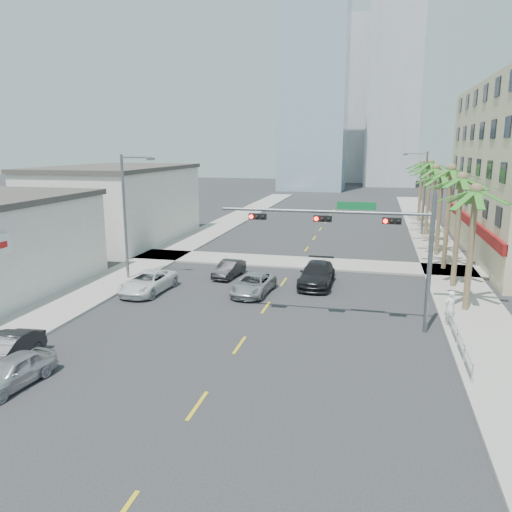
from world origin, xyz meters
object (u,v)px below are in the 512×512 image
(car_parked_far, at_px, (148,282))
(car_lane_left, at_px, (229,269))
(car_parked_near, at_px, (13,371))
(car_parked_mid, at_px, (5,352))
(car_lane_right, at_px, (317,274))
(traffic_signal_mast, at_px, (367,235))
(pedestrian, at_px, (450,308))
(car_lane_center, at_px, (253,284))

(car_parked_far, xyz_separation_m, car_lane_left, (4.12, 5.12, -0.08))
(car_parked_near, xyz_separation_m, car_lane_left, (3.58, 18.72, -0.04))
(car_parked_mid, height_order, car_lane_right, car_lane_right)
(traffic_signal_mast, height_order, car_parked_mid, traffic_signal_mast)
(pedestrian, bearing_deg, traffic_signal_mast, -13.85)
(car_lane_left, bearing_deg, car_parked_near, -93.81)
(traffic_signal_mast, relative_size, pedestrian, 5.87)
(traffic_signal_mast, relative_size, car_parked_near, 2.91)
(pedestrian, bearing_deg, car_lane_center, -44.29)
(car_lane_left, relative_size, car_lane_right, 0.68)
(pedestrian, bearing_deg, car_parked_mid, -0.77)
(car_parked_far, height_order, pedestrian, pedestrian)
(car_parked_far, xyz_separation_m, car_lane_right, (10.75, 4.37, 0.09))
(car_parked_far, distance_m, pedestrian, 18.79)
(car_parked_near, height_order, pedestrian, pedestrian)
(car_parked_near, relative_size, car_lane_left, 1.02)
(car_parked_near, bearing_deg, car_parked_mid, 143.20)
(car_parked_far, bearing_deg, car_lane_left, 54.96)
(car_parked_near, bearing_deg, traffic_signal_mast, 43.86)
(car_parked_near, height_order, car_lane_left, car_parked_near)
(car_parked_near, relative_size, car_parked_mid, 0.91)
(car_parked_far, relative_size, car_lane_right, 0.92)
(car_parked_near, distance_m, car_lane_center, 16.21)
(traffic_signal_mast, bearing_deg, car_parked_far, 166.56)
(car_parked_far, relative_size, car_lane_center, 1.08)
(traffic_signal_mast, xyz_separation_m, car_parked_mid, (-15.18, -8.69, -4.37))
(car_parked_mid, height_order, pedestrian, pedestrian)
(car_parked_mid, bearing_deg, pedestrian, 20.91)
(traffic_signal_mast, distance_m, car_lane_center, 9.68)
(traffic_signal_mast, relative_size, car_parked_mid, 2.64)
(car_parked_near, distance_m, car_parked_far, 13.61)
(car_parked_mid, bearing_deg, traffic_signal_mast, 24.35)
(car_parked_near, relative_size, car_lane_right, 0.70)
(car_parked_near, distance_m, pedestrian, 21.33)
(car_parked_near, distance_m, car_parked_mid, 2.21)
(traffic_signal_mast, height_order, car_parked_far, traffic_signal_mast)
(car_lane_left, relative_size, car_lane_center, 0.80)
(car_lane_center, distance_m, car_lane_right, 4.91)
(traffic_signal_mast, xyz_separation_m, car_lane_center, (-7.22, 4.69, -4.42))
(car_parked_near, height_order, car_lane_right, car_lane_right)
(car_lane_center, xyz_separation_m, pedestrian, (11.73, -3.63, 0.45))
(car_lane_left, height_order, car_lane_center, car_lane_center)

